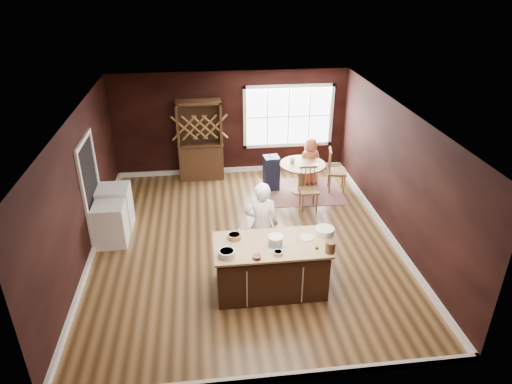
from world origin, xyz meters
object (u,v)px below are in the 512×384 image
at_px(toddler, 270,157).
at_px(hutch, 200,140).
at_px(chair_south, 309,189).
at_px(high_chair, 271,172).
at_px(washer, 111,224).
at_px(chair_north, 307,160).
at_px(baker, 261,225).
at_px(seated_woman, 310,161).
at_px(chair_east, 337,170).
at_px(kitchen_island, 271,268).
at_px(layer_cake, 276,240).
at_px(dryer, 115,207).
at_px(dining_table, 302,172).

distance_m(toddler, hutch, 1.86).
bearing_deg(chair_south, high_chair, 121.58).
bearing_deg(washer, hutch, 58.00).
xyz_separation_m(chair_south, chair_north, (0.34, 1.69, -0.02)).
distance_m(baker, seated_woman, 3.70).
relative_size(chair_east, hutch, 0.53).
distance_m(kitchen_island, high_chair, 3.91).
bearing_deg(chair_east, layer_cake, 159.81).
xyz_separation_m(baker, dryer, (-2.88, 1.69, -0.38)).
distance_m(chair_east, toddler, 1.67).
bearing_deg(baker, layer_cake, 106.98).
bearing_deg(seated_woman, toddler, -4.57).
bearing_deg(layer_cake, toddler, 82.88).
distance_m(chair_east, chair_south, 1.22).
bearing_deg(chair_south, dryer, -176.15).
bearing_deg(chair_south, dining_table, 87.78).
bearing_deg(dryer, kitchen_island, -39.73).
bearing_deg(hutch, toddler, -25.26).
height_order(kitchen_island, high_chair, kitchen_island).
relative_size(chair_north, hutch, 0.47).
bearing_deg(seated_woman, kitchen_island, 58.68).
bearing_deg(layer_cake, kitchen_island, 178.99).
bearing_deg(layer_cake, baker, 100.20).
bearing_deg(seated_woman, baker, 53.54).
bearing_deg(seated_woman, high_chair, 0.74).
distance_m(baker, chair_east, 3.62).
bearing_deg(dining_table, layer_cake, -109.05).
height_order(chair_north, dryer, chair_north).
bearing_deg(kitchen_island, washer, 148.49).
bearing_deg(chair_south, washer, -167.68).
distance_m(seated_woman, washer, 5.07).
bearing_deg(dryer, seated_woman, 19.49).
relative_size(toddler, hutch, 0.13).
xyz_separation_m(layer_cake, toddler, (0.49, 3.95, -0.18)).
xyz_separation_m(chair_north, dryer, (-4.56, -2.00, -0.01)).
xyz_separation_m(kitchen_island, dryer, (-2.93, 2.44, 0.03)).
bearing_deg(dryer, baker, -30.44).
xyz_separation_m(chair_east, dryer, (-5.12, -1.14, -0.08)).
xyz_separation_m(chair_east, hutch, (-3.28, 1.16, 0.48)).
relative_size(toddler, dryer, 0.28).
height_order(kitchen_island, chair_north, chair_north).
height_order(chair_east, high_chair, chair_east).
relative_size(baker, washer, 1.95).
xyz_separation_m(layer_cake, seated_woman, (1.53, 4.05, -0.38)).
xyz_separation_m(high_chair, toddler, (-0.03, 0.09, 0.36)).
relative_size(chair_south, dryer, 1.06).
bearing_deg(washer, chair_north, 30.08).
bearing_deg(baker, seated_woman, -109.96).
relative_size(dining_table, chair_east, 1.01).
bearing_deg(washer, chair_east, 19.19).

